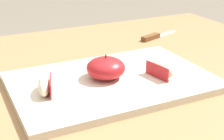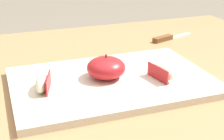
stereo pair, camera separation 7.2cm
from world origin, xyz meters
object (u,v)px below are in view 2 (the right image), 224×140
object	(u,v)px
paring_knife	(166,38)
apple_wedge_middle	(162,72)
apple_wedge_near_knife	(42,83)
cutting_board	(112,82)
apple_half_skin_up	(106,68)

from	to	relation	value
paring_knife	apple_wedge_middle	bearing A→B (deg)	-119.91
apple_wedge_near_knife	apple_wedge_middle	bearing A→B (deg)	-7.10
cutting_board	apple_wedge_near_knife	world-z (taller)	apple_wedge_near_knife
apple_half_skin_up	apple_wedge_near_knife	bearing A→B (deg)	-174.00
apple_wedge_near_knife	apple_wedge_middle	distance (m)	0.25
apple_half_skin_up	apple_wedge_middle	distance (m)	0.12
apple_wedge_middle	paring_knife	size ratio (longest dim) A/B	0.47
apple_wedge_middle	cutting_board	bearing A→B (deg)	160.14
apple_half_skin_up	apple_wedge_middle	bearing A→B (deg)	-22.45
apple_wedge_near_knife	cutting_board	bearing A→B (deg)	2.00
apple_half_skin_up	apple_wedge_near_knife	distance (m)	0.14
cutting_board	apple_wedge_near_knife	size ratio (longest dim) A/B	5.68
apple_wedge_near_knife	apple_wedge_middle	world-z (taller)	same
cutting_board	apple_wedge_middle	size ratio (longest dim) A/B	5.72
apple_wedge_near_knife	paring_knife	world-z (taller)	apple_wedge_near_knife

